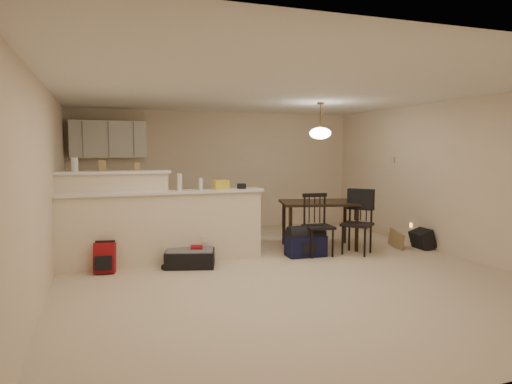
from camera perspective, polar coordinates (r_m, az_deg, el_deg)
name	(u,v)px	position (r m, az deg, el deg)	size (l,w,h in m)	color
room	(279,182)	(6.41, 2.89, 1.25)	(7.00, 7.02, 2.50)	beige
breakfast_bar	(145,223)	(7.02, -13.69, -3.80)	(3.08, 0.58, 1.39)	beige
upper_cabinets	(108,139)	(9.25, -17.98, 6.30)	(1.40, 0.34, 0.70)	white
kitchen_counter	(122,214)	(9.21, -16.46, -2.70)	(1.80, 0.60, 0.90)	white
thermostat	(393,160)	(9.21, 16.70, 3.85)	(0.02, 0.12, 0.12)	beige
jar	(75,165)	(7.06, -21.74, 3.21)	(0.10, 0.10, 0.20)	silver
cereal_box	(102,166)	(7.05, -18.66, 3.15)	(0.10, 0.07, 0.16)	#94784C
small_box	(137,167)	(7.07, -14.66, 3.10)	(0.08, 0.06, 0.12)	#94784C
bottle_a	(180,182)	(6.94, -9.52, 1.26)	(0.07, 0.07, 0.26)	silver
bottle_b	(201,184)	(7.00, -6.93, 1.00)	(0.06, 0.06, 0.18)	silver
bag_lump	(221,185)	(7.08, -4.38, 0.91)	(0.22, 0.18, 0.14)	#94784C
pouch	(242,186)	(7.17, -1.82, 0.74)	(0.12, 0.10, 0.08)	#94784C
dining_table	(319,207)	(7.95, 7.91, -1.88)	(1.46, 1.14, 0.81)	black
pendant_lamp	(320,133)	(7.89, 8.03, 7.36)	(0.36, 0.36, 0.62)	brown
dining_chair_near	(319,225)	(7.39, 7.82, -4.12)	(0.43, 0.41, 0.99)	black
dining_chair_far	(357,223)	(7.63, 12.52, -3.76)	(0.45, 0.43, 1.03)	black
suitcase	(190,259)	(6.78, -8.24, -8.25)	(0.70, 0.45, 0.24)	black
red_backpack	(105,258)	(6.71, -18.38, -7.82)	(0.28, 0.17, 0.42)	maroon
navy_duffel	(306,246)	(7.40, 6.22, -6.69)	(0.62, 0.34, 0.34)	#101234
black_daypack	(422,239)	(8.40, 20.09, -5.59)	(0.36, 0.26, 0.32)	black
cardboard_sheet	(396,240)	(8.27, 17.12, -5.73)	(0.40, 0.02, 0.30)	#94784C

